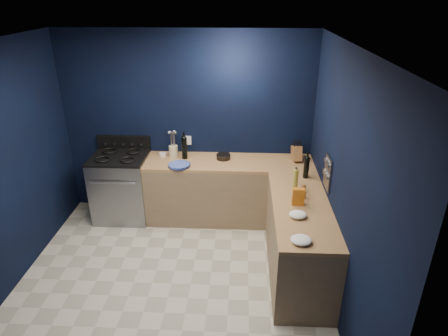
# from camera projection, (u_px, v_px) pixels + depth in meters

# --- Properties ---
(floor) EXTENTS (3.50, 3.50, 0.02)m
(floor) POSITION_uv_depth(u_px,v_px,m) (172.00, 284.00, 4.39)
(floor) COLOR beige
(floor) RESTS_ON ground
(ceiling) EXTENTS (3.50, 3.50, 0.02)m
(ceiling) POSITION_uv_depth(u_px,v_px,m) (154.00, 45.00, 3.29)
(ceiling) COLOR silver
(ceiling) RESTS_ON ground
(wall_back) EXTENTS (3.50, 0.02, 2.60)m
(wall_back) POSITION_uv_depth(u_px,v_px,m) (188.00, 125.00, 5.44)
(wall_back) COLOR black
(wall_back) RESTS_ON ground
(wall_right) EXTENTS (0.02, 3.50, 2.60)m
(wall_right) POSITION_uv_depth(u_px,v_px,m) (343.00, 186.00, 3.76)
(wall_right) COLOR black
(wall_right) RESTS_ON ground
(wall_front) EXTENTS (3.50, 0.02, 2.60)m
(wall_front) POSITION_uv_depth(u_px,v_px,m) (107.00, 319.00, 2.25)
(wall_front) COLOR black
(wall_front) RESTS_ON ground
(cab_back) EXTENTS (2.30, 0.63, 0.86)m
(cab_back) POSITION_uv_depth(u_px,v_px,m) (229.00, 191.00, 5.48)
(cab_back) COLOR #836A4D
(cab_back) RESTS_ON floor
(top_back) EXTENTS (2.30, 0.63, 0.04)m
(top_back) POSITION_uv_depth(u_px,v_px,m) (229.00, 163.00, 5.29)
(top_back) COLOR brown
(top_back) RESTS_ON cab_back
(cab_right) EXTENTS (0.63, 1.67, 0.86)m
(cab_right) POSITION_uv_depth(u_px,v_px,m) (298.00, 241.00, 4.40)
(cab_right) COLOR #836A4D
(cab_right) RESTS_ON floor
(top_right) EXTENTS (0.63, 1.67, 0.04)m
(top_right) POSITION_uv_depth(u_px,v_px,m) (302.00, 207.00, 4.21)
(top_right) COLOR brown
(top_right) RESTS_ON cab_right
(gas_range) EXTENTS (0.76, 0.66, 0.92)m
(gas_range) POSITION_uv_depth(u_px,v_px,m) (122.00, 188.00, 5.52)
(gas_range) COLOR gray
(gas_range) RESTS_ON floor
(oven_door) EXTENTS (0.59, 0.02, 0.42)m
(oven_door) POSITION_uv_depth(u_px,v_px,m) (116.00, 199.00, 5.24)
(oven_door) COLOR black
(oven_door) RESTS_ON gas_range
(cooktop) EXTENTS (0.76, 0.66, 0.03)m
(cooktop) POSITION_uv_depth(u_px,v_px,m) (119.00, 157.00, 5.32)
(cooktop) COLOR black
(cooktop) RESTS_ON gas_range
(backguard) EXTENTS (0.76, 0.06, 0.20)m
(backguard) POSITION_uv_depth(u_px,v_px,m) (124.00, 142.00, 5.55)
(backguard) COLOR black
(backguard) RESTS_ON gas_range
(spice_panel) EXTENTS (0.02, 0.28, 0.38)m
(spice_panel) POSITION_uv_depth(u_px,v_px,m) (328.00, 173.00, 4.31)
(spice_panel) COLOR gray
(spice_panel) RESTS_ON wall_right
(wall_outlet) EXTENTS (0.09, 0.02, 0.13)m
(wall_outlet) POSITION_uv_depth(u_px,v_px,m) (188.00, 140.00, 5.51)
(wall_outlet) COLOR white
(wall_outlet) RESTS_ON wall_back
(plate_stack) EXTENTS (0.31, 0.31, 0.04)m
(plate_stack) POSITION_uv_depth(u_px,v_px,m) (179.00, 165.00, 5.12)
(plate_stack) COLOR #313FA2
(plate_stack) RESTS_ON top_back
(ramekin) EXTENTS (0.13, 0.13, 0.04)m
(ramekin) POSITION_uv_depth(u_px,v_px,m) (163.00, 154.00, 5.46)
(ramekin) COLOR white
(ramekin) RESTS_ON top_back
(utensil_crock) EXTENTS (0.14, 0.14, 0.15)m
(utensil_crock) POSITION_uv_depth(u_px,v_px,m) (173.00, 151.00, 5.41)
(utensil_crock) COLOR #F9F9C3
(utensil_crock) RESTS_ON top_back
(wine_bottle_back) EXTENTS (0.09, 0.09, 0.31)m
(wine_bottle_back) POSITION_uv_depth(u_px,v_px,m) (184.00, 148.00, 5.31)
(wine_bottle_back) COLOR black
(wine_bottle_back) RESTS_ON top_back
(lemon_basket) EXTENTS (0.24, 0.24, 0.07)m
(lemon_basket) POSITION_uv_depth(u_px,v_px,m) (223.00, 157.00, 5.34)
(lemon_basket) COLOR black
(lemon_basket) RESTS_ON top_back
(knife_block) EXTENTS (0.14, 0.25, 0.25)m
(knife_block) POSITION_uv_depth(u_px,v_px,m) (296.00, 153.00, 5.27)
(knife_block) COLOR brown
(knife_block) RESTS_ON top_back
(wine_bottle_right) EXTENTS (0.08, 0.08, 0.27)m
(wine_bottle_right) POSITION_uv_depth(u_px,v_px,m) (306.00, 168.00, 4.77)
(wine_bottle_right) COLOR black
(wine_bottle_right) RESTS_ON top_right
(oil_bottle) EXTENTS (0.08, 0.08, 0.26)m
(oil_bottle) POSITION_uv_depth(u_px,v_px,m) (295.00, 180.00, 4.47)
(oil_bottle) COLOR olive
(oil_bottle) RESTS_ON top_right
(spice_jar_near) EXTENTS (0.05, 0.05, 0.10)m
(spice_jar_near) POSITION_uv_depth(u_px,v_px,m) (304.00, 188.00, 4.46)
(spice_jar_near) COLOR olive
(spice_jar_near) RESTS_ON top_right
(spice_jar_far) EXTENTS (0.05, 0.05, 0.09)m
(spice_jar_far) POSITION_uv_depth(u_px,v_px,m) (304.00, 194.00, 4.34)
(spice_jar_far) COLOR olive
(spice_jar_far) RESTS_ON top_right
(crouton_bag) EXTENTS (0.13, 0.06, 0.20)m
(crouton_bag) POSITION_uv_depth(u_px,v_px,m) (298.00, 197.00, 4.18)
(crouton_bag) COLOR #A41D0E
(crouton_bag) RESTS_ON top_right
(towel_front) EXTENTS (0.22, 0.20, 0.06)m
(towel_front) POSITION_uv_depth(u_px,v_px,m) (298.00, 215.00, 3.98)
(towel_front) COLOR white
(towel_front) RESTS_ON top_right
(towel_end) EXTENTS (0.24, 0.22, 0.06)m
(towel_end) POSITION_uv_depth(u_px,v_px,m) (301.00, 240.00, 3.58)
(towel_end) COLOR white
(towel_end) RESTS_ON top_right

